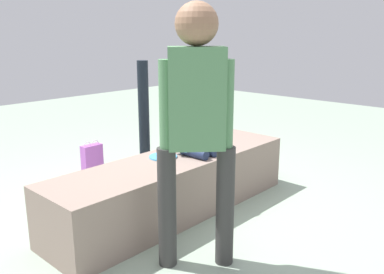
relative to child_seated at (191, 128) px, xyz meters
name	(u,v)px	position (x,y,z in m)	size (l,w,h in m)	color
ground_plane	(176,211)	(-0.16, 0.01, -0.67)	(12.00, 12.00, 0.00)	#92A591
concrete_ledge	(176,185)	(-0.16, 0.01, -0.44)	(2.19, 0.57, 0.46)	gray
child_seated	(191,128)	(0.00, 0.00, 0.00)	(0.28, 0.32, 0.48)	#1E2B4B
adult_standing	(196,115)	(-0.62, -0.62, 0.28)	(0.37, 0.36, 1.58)	#323030
cake_plate	(163,155)	(-0.22, 0.09, -0.19)	(0.22, 0.22, 0.07)	#4CA5D8
gift_bag	(92,160)	(-0.13, 1.23, -0.50)	(0.21, 0.10, 0.37)	#B259BF
railing_post	(144,131)	(0.32, 0.95, -0.24)	(0.36, 0.36, 1.14)	black
water_bottle_near_gift	(102,179)	(-0.28, 0.85, -0.57)	(0.07, 0.07, 0.21)	silver
water_bottle_far_side	(40,212)	(-1.00, 0.64, -0.59)	(0.06, 0.06, 0.18)	silver
party_cup_red	(67,216)	(-0.86, 0.49, -0.62)	(0.07, 0.07, 0.09)	red
cake_box_white	(112,197)	(-0.42, 0.52, -0.62)	(0.34, 0.29, 0.11)	white
handbag_black_leather	(192,159)	(0.66, 0.59, -0.54)	(0.33, 0.14, 0.36)	black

